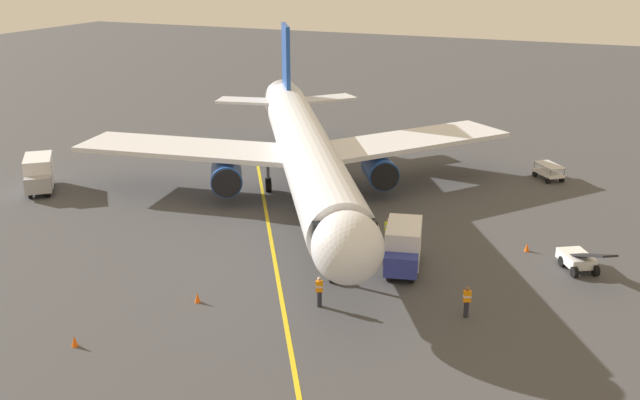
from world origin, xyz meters
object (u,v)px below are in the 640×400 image
(ground_crew_wing_walker, at_px, (388,230))
(safety_cone_nose_left, at_px, (527,247))
(airplane, at_px, (305,150))
(baggage_cart_starboard_side, at_px, (549,172))
(safety_cone_wing_port, at_px, (197,298))
(box_truck_portside, at_px, (403,247))
(ground_crew_loader, at_px, (467,301))
(box_truck_rear_apron, at_px, (39,173))
(ground_crew_marshaller, at_px, (319,291))
(belt_loader_near_nose, at_px, (579,259))
(safety_cone_nose_right, at_px, (74,341))

(ground_crew_wing_walker, distance_m, safety_cone_nose_left, 8.73)
(airplane, xyz_separation_m, ground_crew_wing_walker, (-8.17, 5.29, -3.12))
(baggage_cart_starboard_side, xyz_separation_m, safety_cone_wing_port, (14.77, 29.85, -0.38))
(box_truck_portside, bearing_deg, ground_crew_loader, 137.13)
(box_truck_portside, xyz_separation_m, baggage_cart_starboard_side, (-5.96, -21.39, -0.73))
(safety_cone_wing_port, bearing_deg, box_truck_portside, -136.14)
(box_truck_portside, height_order, box_truck_rear_apron, same)
(ground_crew_marshaller, bearing_deg, belt_loader_near_nose, -140.33)
(ground_crew_wing_walker, xyz_separation_m, baggage_cart_starboard_side, (-7.95, -18.11, -0.23))
(box_truck_rear_apron, relative_size, safety_cone_wing_port, 8.67)
(ground_crew_marshaller, distance_m, baggage_cart_starboard_side, 29.02)
(ground_crew_wing_walker, height_order, box_truck_portside, box_truck_portside)
(ground_crew_wing_walker, distance_m, safety_cone_wing_port, 13.60)
(safety_cone_nose_right, bearing_deg, ground_crew_loader, -148.28)
(ground_crew_loader, bearing_deg, baggage_cart_starboard_side, -92.72)
(ground_crew_marshaller, height_order, safety_cone_nose_left, ground_crew_marshaller)
(box_truck_rear_apron, xyz_separation_m, safety_cone_wing_port, (-21.53, 11.27, -1.11))
(box_truck_portside, xyz_separation_m, safety_cone_wing_port, (8.81, 8.47, -1.11))
(ground_crew_marshaller, relative_size, safety_cone_wing_port, 3.11)
(belt_loader_near_nose, distance_m, baggage_cart_starboard_side, 17.95)
(safety_cone_nose_left, xyz_separation_m, safety_cone_wing_port, (15.25, 13.96, 0.00))
(ground_crew_wing_walker, relative_size, box_truck_portside, 0.35)
(ground_crew_marshaller, relative_size, ground_crew_wing_walker, 1.00)
(belt_loader_near_nose, height_order, safety_cone_wing_port, belt_loader_near_nose)
(ground_crew_marshaller, height_order, ground_crew_loader, same)
(airplane, distance_m, safety_cone_nose_right, 23.51)
(safety_cone_nose_right, bearing_deg, belt_loader_near_nose, -139.23)
(airplane, xyz_separation_m, safety_cone_wing_port, (-1.35, 17.03, -3.73))
(ground_crew_loader, height_order, safety_cone_wing_port, ground_crew_loader)
(baggage_cart_starboard_side, relative_size, box_truck_rear_apron, 0.61)
(baggage_cart_starboard_side, distance_m, safety_cone_wing_port, 33.31)
(ground_crew_marshaller, height_order, box_truck_rear_apron, box_truck_rear_apron)
(safety_cone_nose_right, relative_size, safety_cone_wing_port, 1.00)
(ground_crew_marshaller, distance_m, belt_loader_near_nose, 15.87)
(ground_crew_marshaller, distance_m, safety_cone_wing_port, 6.57)
(safety_cone_nose_left, distance_m, safety_cone_nose_right, 27.10)
(belt_loader_near_nose, xyz_separation_m, box_truck_rear_apron, (39.92, 0.99, 0.67))
(safety_cone_wing_port, bearing_deg, box_truck_rear_apron, -27.64)
(box_truck_portside, xyz_separation_m, safety_cone_nose_left, (-6.44, -5.49, -1.11))
(belt_loader_near_nose, distance_m, safety_cone_nose_left, 3.59)
(airplane, relative_size, ground_crew_marshaller, 21.25)
(belt_loader_near_nose, height_order, box_truck_rear_apron, box_truck_rear_apron)
(safety_cone_wing_port, bearing_deg, airplane, -85.48)
(ground_crew_wing_walker, height_order, ground_crew_loader, same)
(ground_crew_loader, bearing_deg, box_truck_portside, -42.87)
(baggage_cart_starboard_side, bearing_deg, belt_loader_near_nose, 101.62)
(ground_crew_marshaller, xyz_separation_m, safety_cone_nose_left, (-9.07, -11.82, -0.61))
(safety_cone_nose_left, xyz_separation_m, safety_cone_nose_right, (18.19, 20.09, 0.00))
(airplane, height_order, box_truck_portside, airplane)
(box_truck_rear_apron, distance_m, safety_cone_nose_right, 25.49)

